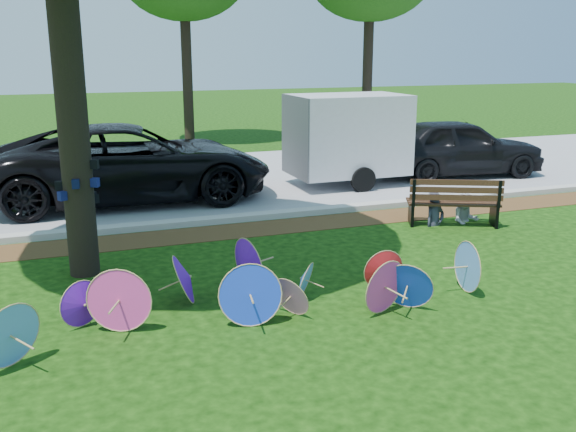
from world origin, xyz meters
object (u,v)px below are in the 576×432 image
Objects in this scene: person_right at (467,194)px; parasol_pile at (260,287)px; cargo_trailer at (348,134)px; person_left at (436,193)px; dark_pickup at (457,147)px; black_van at (131,163)px; park_bench at (453,201)px.

parasol_pile is at bearing -131.92° from person_right.
cargo_trailer is 2.17× the size of person_left.
person_left is (-3.25, -4.11, -0.13)m from dark_pickup.
cargo_trailer is at bearing 75.12° from person_left.
person_right is (0.71, -4.01, -0.71)m from cargo_trailer.
black_van is 5.51× the size of person_right.
black_van is 3.47× the size of park_bench.
black_van is at bearing 168.03° from park_bench.
person_left is at bearing -161.56° from person_right.
parasol_pile is 1.04× the size of black_van.
park_bench is 1.40× the size of person_left.
person_right reaches higher than parasol_pile.
dark_pickup reaches higher than park_bench.
dark_pickup is 1.64× the size of cargo_trailer.
dark_pickup is 4.05× the size of person_right.
dark_pickup is at bearing 36.76° from person_left.
black_van is at bearing 178.84° from cargo_trailer.
black_van reaches higher than person_right.
cargo_trailer is at bearing 119.27° from park_bench.
person_left is (0.01, -4.01, -0.63)m from cargo_trailer.
person_right is at bearing -14.97° from person_left.
dark_pickup is 4.84m from person_right.
cargo_trailer reaches higher than person_right.
cargo_trailer is 2.46× the size of person_right.
dark_pickup is (8.50, 0.06, -0.09)m from black_van.
person_left reaches higher than park_bench.
parasol_pile is at bearing -124.77° from park_bench.
parasol_pile is 8.30m from cargo_trailer.
dark_pickup is at bearing 42.46° from parasol_pile.
cargo_trailer reaches higher than person_left.
parasol_pile is 7.05m from black_van.
black_van is 1.36× the size of dark_pickup.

